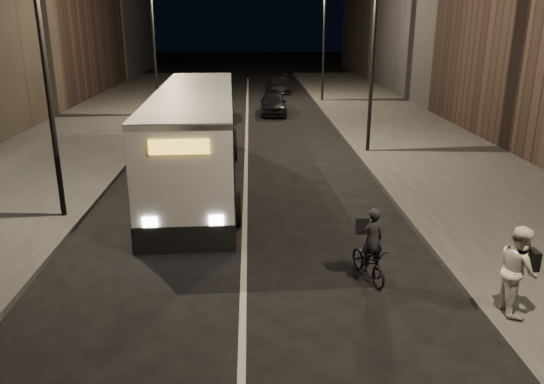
{
  "coord_description": "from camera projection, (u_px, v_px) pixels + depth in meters",
  "views": [
    {
      "loc": [
        0.21,
        -11.64,
        5.94
      ],
      "look_at": [
        0.77,
        1.9,
        1.5
      ],
      "focal_mm": 35.0,
      "sensor_mm": 36.0,
      "label": 1
    }
  ],
  "objects": [
    {
      "name": "sidewalk_right",
      "position": [
        416.0,
        142.0,
        26.5
      ],
      "size": [
        7.0,
        70.0,
        0.16
      ],
      "primitive_type": "cube",
      "color": "#323230",
      "rests_on": "ground"
    },
    {
      "name": "streetlight_left_near",
      "position": [
        51.0,
        41.0,
        14.82
      ],
      "size": [
        1.2,
        0.44,
        8.12
      ],
      "color": "black",
      "rests_on": "sidewalk_left"
    },
    {
      "name": "pedestrian_woman",
      "position": [
        518.0,
        270.0,
        10.73
      ],
      "size": [
        0.81,
        0.99,
        1.88
      ],
      "primitive_type": "imported",
      "rotation": [
        0.0,
        0.0,
        1.46
      ],
      "color": "beige",
      "rests_on": "sidewalk_right"
    },
    {
      "name": "ground",
      "position": [
        244.0,
        275.0,
        12.9
      ],
      "size": [
        180.0,
        180.0,
        0.0
      ],
      "primitive_type": "plane",
      "color": "black",
      "rests_on": "ground"
    },
    {
      "name": "streetlight_right_mid",
      "position": [
        368.0,
        33.0,
        22.83
      ],
      "size": [
        1.2,
        0.44,
        8.12
      ],
      "color": "black",
      "rests_on": "sidewalk_right"
    },
    {
      "name": "sidewalk_left",
      "position": [
        72.0,
        145.0,
        25.83
      ],
      "size": [
        7.0,
        70.0,
        0.16
      ],
      "primitive_type": "cube",
      "color": "#323230",
      "rests_on": "ground"
    },
    {
      "name": "cyclist_on_bicycle",
      "position": [
        369.0,
        256.0,
        12.5
      ],
      "size": [
        0.96,
        1.71,
        1.86
      ],
      "rotation": [
        0.0,
        0.0,
        0.26
      ],
      "color": "black",
      "rests_on": "ground"
    },
    {
      "name": "streetlight_left_far",
      "position": [
        157.0,
        29.0,
        31.91
      ],
      "size": [
        1.2,
        0.44,
        8.12
      ],
      "color": "black",
      "rests_on": "sidewalk_left"
    },
    {
      "name": "city_bus",
      "position": [
        196.0,
        133.0,
        19.64
      ],
      "size": [
        3.41,
        13.03,
        3.48
      ],
      "rotation": [
        0.0,
        0.0,
        0.04
      ],
      "color": "silver",
      "rests_on": "ground"
    },
    {
      "name": "streetlight_right_far",
      "position": [
        321.0,
        27.0,
        38.02
      ],
      "size": [
        1.2,
        0.44,
        8.12
      ],
      "color": "black",
      "rests_on": "sidewalk_right"
    },
    {
      "name": "car_far",
      "position": [
        279.0,
        84.0,
        44.92
      ],
      "size": [
        2.0,
        4.69,
        1.35
      ],
      "primitive_type": "imported",
      "rotation": [
        0.0,
        0.0,
        -0.02
      ],
      "color": "black",
      "rests_on": "ground"
    },
    {
      "name": "car_mid",
      "position": [
        219.0,
        108.0,
        32.75
      ],
      "size": [
        1.85,
        4.16,
        1.33
      ],
      "primitive_type": "imported",
      "rotation": [
        0.0,
        0.0,
        3.03
      ],
      "color": "#343436",
      "rests_on": "ground"
    },
    {
      "name": "car_near",
      "position": [
        273.0,
        103.0,
        34.43
      ],
      "size": [
        1.78,
        4.23,
        1.43
      ],
      "primitive_type": "imported",
      "rotation": [
        0.0,
        0.0,
        -0.02
      ],
      "color": "black",
      "rests_on": "ground"
    }
  ]
}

